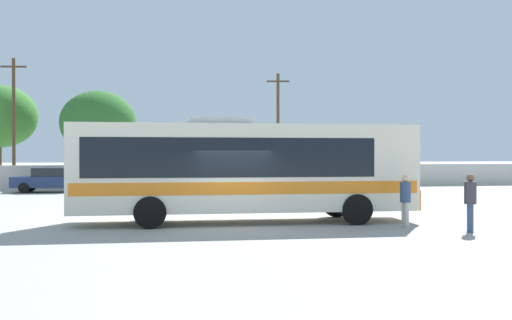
% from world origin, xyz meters
% --- Properties ---
extents(ground_plane, '(300.00, 300.00, 0.00)m').
position_xyz_m(ground_plane, '(0.00, 10.00, 0.00)').
color(ground_plane, '#A3A099').
extents(perimeter_wall, '(80.00, 0.30, 1.64)m').
position_xyz_m(perimeter_wall, '(0.00, 22.11, 0.82)').
color(perimeter_wall, beige).
rests_on(perimeter_wall, ground_plane).
extents(coach_bus_cream_orange, '(11.88, 3.05, 3.64)m').
position_xyz_m(coach_bus_cream_orange, '(0.47, 1.06, 1.94)').
color(coach_bus_cream_orange, silver).
rests_on(coach_bus_cream_orange, ground_plane).
extents(attendant_by_bus_door, '(0.39, 0.39, 1.70)m').
position_xyz_m(attendant_by_bus_door, '(5.45, -1.35, 0.96)').
color(attendant_by_bus_door, '#B7B2A8').
rests_on(attendant_by_bus_door, ground_plane).
extents(passenger_waiting_on_apron, '(0.46, 0.46, 1.78)m').
position_xyz_m(passenger_waiting_on_apron, '(6.92, -2.73, 1.01)').
color(passenger_waiting_on_apron, '#33476B').
rests_on(passenger_waiting_on_apron, ground_plane).
extents(parked_car_leftmost_dark_blue, '(4.62, 2.10, 1.54)m').
position_xyz_m(parked_car_leftmost_dark_blue, '(-8.66, 19.26, 0.81)').
color(parked_car_leftmost_dark_blue, navy).
rests_on(parked_car_leftmost_dark_blue, ground_plane).
extents(parked_car_second_white, '(4.48, 2.28, 1.48)m').
position_xyz_m(parked_car_second_white, '(-3.37, 18.57, 0.78)').
color(parked_car_second_white, silver).
rests_on(parked_car_second_white, ground_plane).
extents(parked_car_third_white, '(4.40, 2.01, 1.51)m').
position_xyz_m(parked_car_third_white, '(3.74, 19.30, 0.80)').
color(parked_car_third_white, silver).
rests_on(parked_car_third_white, ground_plane).
extents(parked_car_rightmost_maroon, '(4.63, 2.28, 1.41)m').
position_xyz_m(parked_car_rightmost_maroon, '(9.89, 19.35, 0.76)').
color(parked_car_rightmost_maroon, maroon).
rests_on(parked_car_rightmost_maroon, ground_plane).
extents(utility_pole_near, '(1.79, 0.47, 8.74)m').
position_xyz_m(utility_pole_near, '(7.38, 25.56, 4.56)').
color(utility_pole_near, '#4C3823').
rests_on(utility_pole_near, ground_plane).
extents(utility_pole_far, '(1.80, 0.36, 9.21)m').
position_xyz_m(utility_pole_far, '(-12.07, 24.66, 4.79)').
color(utility_pole_far, '#4C3823').
rests_on(utility_pole_far, ground_plane).
extents(roadside_tree_midleft, '(5.56, 5.56, 7.10)m').
position_xyz_m(roadside_tree_midleft, '(-6.34, 25.55, 4.73)').
color(roadside_tree_midleft, brown).
rests_on(roadside_tree_midleft, ground_plane).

